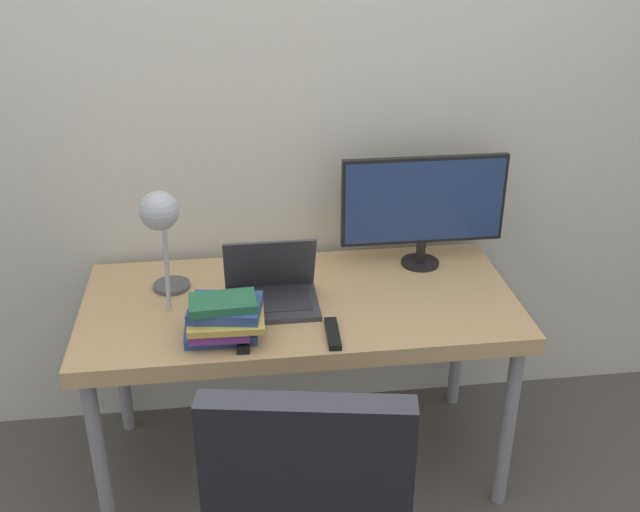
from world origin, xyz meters
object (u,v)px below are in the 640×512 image
object	(u,v)px
desk_lamp	(161,222)
book_stack	(223,318)
laptop	(271,290)
monitor	(424,204)

from	to	relation	value
desk_lamp	book_stack	world-z (taller)	desk_lamp
laptop	book_stack	xyz separation A→B (m)	(-0.16, -0.20, 0.02)
desk_lamp	laptop	bearing A→B (deg)	-1.83
desk_lamp	book_stack	bearing A→B (deg)	-49.24
laptop	book_stack	world-z (taller)	laptop
laptop	monitor	world-z (taller)	monitor
laptop	monitor	bearing A→B (deg)	21.33
desk_lamp	book_stack	distance (m)	0.38
monitor	desk_lamp	distance (m)	0.96
laptop	monitor	xyz separation A→B (m)	(0.58, 0.23, 0.20)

